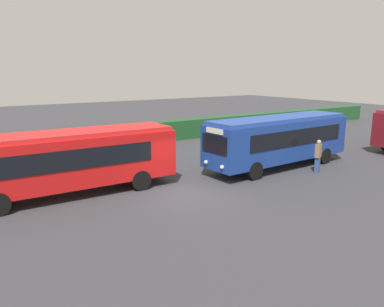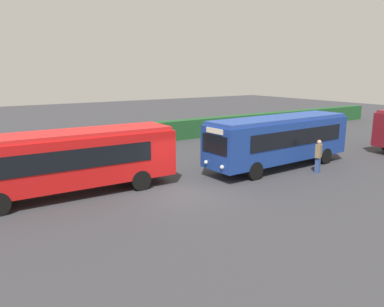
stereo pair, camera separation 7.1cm
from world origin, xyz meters
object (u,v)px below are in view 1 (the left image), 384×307
at_px(bus_blue, 279,138).
at_px(person_left, 98,157).
at_px(bus_red, 68,159).
at_px(person_center, 318,155).

relative_size(bus_blue, person_left, 6.19).
height_order(bus_red, person_center, bus_red).
xyz_separation_m(bus_red, person_left, (2.63, 3.39, -0.90)).
relative_size(bus_red, person_center, 5.42).
distance_m(bus_blue, person_left, 10.79).
height_order(bus_red, bus_blue, bus_blue).
relative_size(bus_red, person_left, 6.30).
height_order(bus_blue, person_left, bus_blue).
distance_m(person_left, person_center, 12.72).
bearing_deg(person_left, person_center, 45.80).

